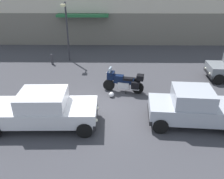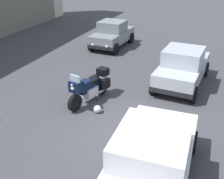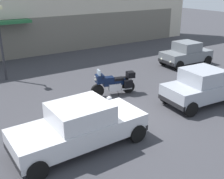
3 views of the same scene
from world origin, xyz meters
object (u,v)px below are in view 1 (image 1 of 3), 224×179
car_hatchback_near (194,107)px  bollard_curbside (52,59)px  streetlamp_curbside (66,26)px  car_sedan_far (43,109)px  helmet (112,95)px  motorcycle (124,82)px

car_hatchback_near → bollard_curbside: bearing=141.2°
streetlamp_curbside → car_sedan_far: bearing=-87.1°
helmet → car_hatchback_near: bearing=-34.5°
motorcycle → car_hatchback_near: bearing=146.3°
streetlamp_curbside → bollard_curbside: bearing=-145.0°
helmet → streetlamp_curbside: size_ratio=0.07×
helmet → streetlamp_curbside: streetlamp_curbside is taller
car_sedan_far → bollard_curbside: size_ratio=5.89×
motorcycle → car_hatchback_near: 4.15m
car_hatchback_near → streetlamp_curbside: (-6.76, 8.10, 1.78)m
car_hatchback_near → bollard_curbside: (-7.84, 7.34, -0.39)m
car_sedan_far → streetlamp_curbside: bearing=91.7°
motorcycle → bollard_curbside: (-5.00, 4.32, -0.20)m
car_sedan_far → streetlamp_curbside: (-0.43, 8.28, 1.80)m
car_sedan_far → bollard_curbside: 7.69m
car_hatchback_near → car_sedan_far: size_ratio=0.86×
streetlamp_curbside → bollard_curbside: streetlamp_curbside is taller
car_hatchback_near → helmet: bearing=149.9°
streetlamp_curbside → car_hatchback_near: bearing=-50.2°
car_sedan_far → helmet: bearing=41.3°
motorcycle → streetlamp_curbside: size_ratio=0.54×
car_sedan_far → bollard_curbside: car_sedan_far is taller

